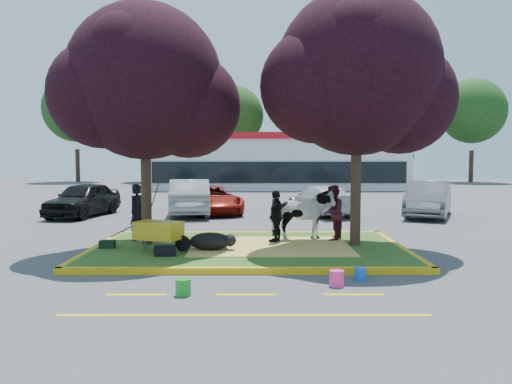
{
  "coord_description": "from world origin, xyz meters",
  "views": [
    {
      "loc": [
        0.17,
        -13.21,
        2.53
      ],
      "look_at": [
        0.21,
        0.5,
        1.57
      ],
      "focal_mm": 35.0,
      "sensor_mm": 36.0,
      "label": 1
    }
  ],
  "objects_px": {
    "bucket_pink": "(337,278)",
    "car_silver": "(190,197)",
    "bucket_blue": "(360,274)",
    "car_black": "(83,199)",
    "calf": "(210,241)",
    "wheelbarrow": "(159,231)",
    "handler": "(138,212)",
    "bucket_green": "(183,287)",
    "cow": "(302,215)"
  },
  "relations": [
    {
      "from": "car_silver",
      "to": "calf",
      "type": "bearing_deg",
      "value": 93.22
    },
    {
      "from": "car_silver",
      "to": "wheelbarrow",
      "type": "bearing_deg",
      "value": 85.32
    },
    {
      "from": "handler",
      "to": "bucket_pink",
      "type": "xyz_separation_m",
      "value": [
        4.96,
        -4.63,
        -0.8
      ]
    },
    {
      "from": "wheelbarrow",
      "to": "bucket_blue",
      "type": "bearing_deg",
      "value": -5.5
    },
    {
      "from": "bucket_blue",
      "to": "car_silver",
      "type": "xyz_separation_m",
      "value": [
        -5.04,
        11.67,
        0.66
      ]
    },
    {
      "from": "handler",
      "to": "car_black",
      "type": "height_order",
      "value": "handler"
    },
    {
      "from": "cow",
      "to": "bucket_green",
      "type": "relative_size",
      "value": 5.68
    },
    {
      "from": "bucket_blue",
      "to": "car_black",
      "type": "bearing_deg",
      "value": 130.58
    },
    {
      "from": "calf",
      "to": "wheelbarrow",
      "type": "height_order",
      "value": "wheelbarrow"
    },
    {
      "from": "car_black",
      "to": "car_silver",
      "type": "bearing_deg",
      "value": 17.85
    },
    {
      "from": "bucket_blue",
      "to": "car_black",
      "type": "xyz_separation_m",
      "value": [
        -9.52,
        11.11,
        0.61
      ]
    },
    {
      "from": "bucket_pink",
      "to": "bucket_blue",
      "type": "xyz_separation_m",
      "value": [
        0.57,
        0.5,
        -0.03
      ]
    },
    {
      "from": "bucket_pink",
      "to": "car_silver",
      "type": "bearing_deg",
      "value": 110.15
    },
    {
      "from": "bucket_blue",
      "to": "car_silver",
      "type": "bearing_deg",
      "value": 113.36
    },
    {
      "from": "handler",
      "to": "car_silver",
      "type": "xyz_separation_m",
      "value": [
        0.5,
        7.54,
        -0.17
      ]
    },
    {
      "from": "handler",
      "to": "bucket_green",
      "type": "xyz_separation_m",
      "value": [
        2.04,
        -5.27,
        -0.8
      ]
    },
    {
      "from": "bucket_blue",
      "to": "car_silver",
      "type": "height_order",
      "value": "car_silver"
    },
    {
      "from": "bucket_pink",
      "to": "bucket_blue",
      "type": "height_order",
      "value": "bucket_pink"
    },
    {
      "from": "car_silver",
      "to": "cow",
      "type": "bearing_deg",
      "value": 111.2
    },
    {
      "from": "car_silver",
      "to": "car_black",
      "type": "bearing_deg",
      "value": -0.33
    },
    {
      "from": "calf",
      "to": "bucket_green",
      "type": "xyz_separation_m",
      "value": [
        -0.17,
        -3.67,
        -0.23
      ]
    },
    {
      "from": "handler",
      "to": "calf",
      "type": "bearing_deg",
      "value": -91.31
    },
    {
      "from": "wheelbarrow",
      "to": "bucket_pink",
      "type": "height_order",
      "value": "wheelbarrow"
    },
    {
      "from": "bucket_green",
      "to": "car_silver",
      "type": "relative_size",
      "value": 0.06
    },
    {
      "from": "bucket_green",
      "to": "car_black",
      "type": "bearing_deg",
      "value": 116.18
    },
    {
      "from": "handler",
      "to": "bucket_pink",
      "type": "bearing_deg",
      "value": -98.42
    },
    {
      "from": "cow",
      "to": "car_silver",
      "type": "bearing_deg",
      "value": 21.5
    },
    {
      "from": "cow",
      "to": "car_silver",
      "type": "distance_m",
      "value": 8.8
    },
    {
      "from": "bucket_green",
      "to": "bucket_blue",
      "type": "bearing_deg",
      "value": 18.11
    },
    {
      "from": "bucket_pink",
      "to": "calf",
      "type": "bearing_deg",
      "value": 132.23
    },
    {
      "from": "car_black",
      "to": "car_silver",
      "type": "height_order",
      "value": "car_silver"
    },
    {
      "from": "bucket_blue",
      "to": "car_black",
      "type": "distance_m",
      "value": 14.65
    },
    {
      "from": "bucket_green",
      "to": "bucket_blue",
      "type": "height_order",
      "value": "bucket_green"
    },
    {
      "from": "calf",
      "to": "bucket_blue",
      "type": "distance_m",
      "value": 4.18
    },
    {
      "from": "bucket_pink",
      "to": "car_silver",
      "type": "relative_size",
      "value": 0.07
    },
    {
      "from": "bucket_pink",
      "to": "car_black",
      "type": "xyz_separation_m",
      "value": [
        -8.94,
        11.62,
        0.58
      ]
    },
    {
      "from": "bucket_green",
      "to": "car_black",
      "type": "height_order",
      "value": "car_black"
    },
    {
      "from": "handler",
      "to": "wheelbarrow",
      "type": "height_order",
      "value": "handler"
    },
    {
      "from": "bucket_blue",
      "to": "cow",
      "type": "bearing_deg",
      "value": 101.83
    },
    {
      "from": "bucket_green",
      "to": "car_silver",
      "type": "distance_m",
      "value": 12.92
    },
    {
      "from": "car_black",
      "to": "bucket_green",
      "type": "bearing_deg",
      "value": -53.04
    },
    {
      "from": "car_black",
      "to": "car_silver",
      "type": "xyz_separation_m",
      "value": [
        4.48,
        0.56,
        0.05
      ]
    },
    {
      "from": "bucket_blue",
      "to": "car_silver",
      "type": "distance_m",
      "value": 12.73
    },
    {
      "from": "cow",
      "to": "handler",
      "type": "height_order",
      "value": "handler"
    },
    {
      "from": "handler",
      "to": "wheelbarrow",
      "type": "bearing_deg",
      "value": -117.53
    },
    {
      "from": "cow",
      "to": "car_black",
      "type": "xyz_separation_m",
      "value": [
        -8.69,
        7.17,
        -0.15
      ]
    },
    {
      "from": "cow",
      "to": "bucket_blue",
      "type": "xyz_separation_m",
      "value": [
        0.83,
        -3.94,
        -0.76
      ]
    },
    {
      "from": "calf",
      "to": "car_black",
      "type": "height_order",
      "value": "car_black"
    },
    {
      "from": "handler",
      "to": "wheelbarrow",
      "type": "xyz_separation_m",
      "value": [
        0.94,
        -1.78,
        -0.28
      ]
    },
    {
      "from": "handler",
      "to": "bucket_green",
      "type": "bearing_deg",
      "value": -124.2
    }
  ]
}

